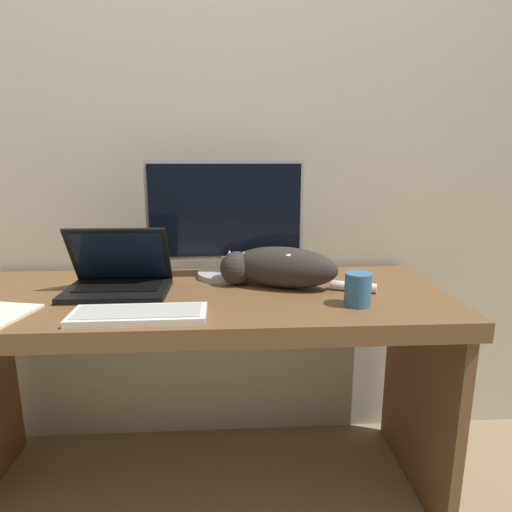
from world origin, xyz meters
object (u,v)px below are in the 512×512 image
object	(u,v)px
external_keyboard	(139,314)
laptop	(118,279)
cat	(277,266)
coffee_mug	(358,289)
monitor	(225,220)

from	to	relation	value
external_keyboard	laptop	bearing A→B (deg)	114.47
laptop	cat	bearing A→B (deg)	3.91
external_keyboard	coffee_mug	bearing A→B (deg)	5.51
coffee_mug	cat	bearing A→B (deg)	136.65
external_keyboard	cat	bearing A→B (deg)	33.12
monitor	coffee_mug	size ratio (longest dim) A/B	5.67
cat	external_keyboard	bearing A→B (deg)	-124.81
laptop	coffee_mug	bearing A→B (deg)	-12.72
laptop	cat	xyz separation A→B (m)	(0.54, 0.03, 0.03)
monitor	laptop	distance (m)	0.43
laptop	external_keyboard	size ratio (longest dim) A/B	0.88
monitor	external_keyboard	distance (m)	0.53
cat	coffee_mug	bearing A→B (deg)	-22.01
coffee_mug	monitor	bearing A→B (deg)	139.04
monitor	laptop	xyz separation A→B (m)	(-0.36, -0.17, -0.17)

